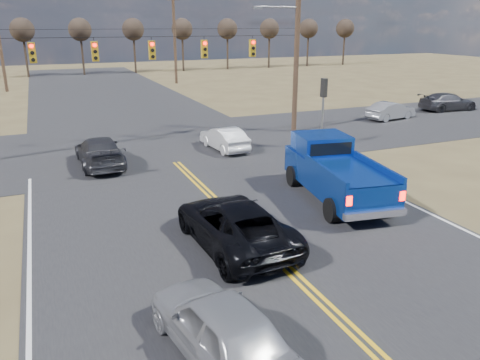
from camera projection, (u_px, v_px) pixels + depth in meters
name	position (u px, v px, depth m)	size (l,w,h in m)	color
ground	(332.00, 313.00, 11.38)	(160.00, 160.00, 0.00)	brown
road_main	(201.00, 187.00, 20.10)	(14.00, 120.00, 0.02)	#28282B
road_cross	(157.00, 145.00, 27.08)	(120.00, 12.00, 0.02)	#28282B
signal_gantry	(162.00, 55.00, 25.47)	(19.60, 4.83, 10.00)	#473323
utility_poles	(156.00, 53.00, 24.54)	(19.60, 58.32, 10.00)	#473323
treeline	(123.00, 38.00, 33.08)	(87.00, 117.80, 7.40)	#33261C
pickup_truck	(335.00, 171.00, 18.50)	(3.24, 6.44, 2.31)	black
silver_suv	(220.00, 326.00, 9.70)	(1.71, 4.26, 1.45)	#9C9EA4
black_suv	(234.00, 224.00, 14.61)	(2.45, 5.31, 1.48)	black
white_car_queue	(224.00, 138.00, 25.88)	(1.35, 3.86, 1.27)	white
dgrey_car_queue	(100.00, 152.00, 22.91)	(1.99, 4.91, 1.42)	#343439
cross_car_east_near	(391.00, 111.00, 33.99)	(3.93, 1.37, 1.30)	gray
cross_car_east_far	(448.00, 102.00, 37.56)	(4.85, 1.97, 1.41)	#343439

